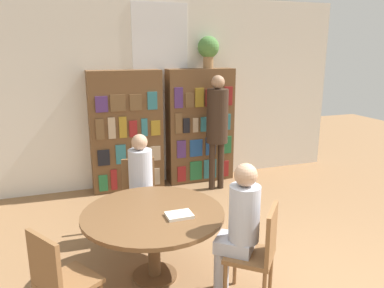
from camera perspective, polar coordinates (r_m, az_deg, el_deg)
wall_back at (r=6.19m, az=-4.79°, el=7.82°), size 6.40×0.07×3.00m
bookshelf_left at (r=5.97m, az=-9.95°, el=1.91°), size 1.12×0.34×1.89m
bookshelf_right at (r=6.29m, az=1.25°, el=2.75°), size 1.12×0.34×1.89m
flower_vase at (r=6.21m, az=2.51°, el=14.29°), size 0.35×0.35×0.51m
reading_table at (r=3.67m, az=-5.91°, el=-11.61°), size 1.36×1.36×0.70m
chair_near_camera at (r=3.18m, az=-19.60°, el=-18.80°), size 0.55×0.55×0.91m
chair_left_side at (r=4.63m, az=-7.94°, el=-7.25°), size 0.43×0.43×0.91m
chair_far_side at (r=3.43m, az=10.11°, el=-15.54°), size 0.56×0.56×0.91m
seated_reader_left at (r=4.39m, az=-7.74°, el=-5.48°), size 0.30×0.39×1.26m
seated_reader_right at (r=3.35m, az=7.23°, el=-11.79°), size 0.42×0.41×1.28m
librarian_standing at (r=5.83m, az=3.86°, el=3.67°), size 0.34×0.61×1.82m
open_book_on_table at (r=3.51m, az=-1.96°, el=-10.78°), size 0.24×0.18×0.03m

